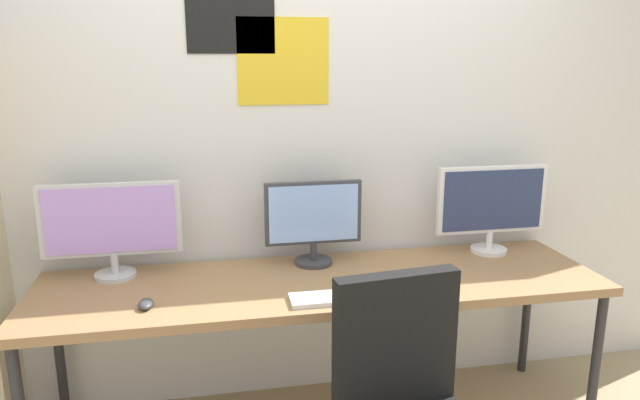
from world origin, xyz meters
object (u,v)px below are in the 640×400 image
Objects in this scene: monitor_center at (313,219)px; keyboard_main at (333,298)px; monitor_left at (111,225)px; computer_mouse at (146,304)px; desk at (322,290)px; monitor_right at (492,205)px.

monitor_center is 1.30× the size of keyboard_main.
monitor_center is (0.90, -0.00, -0.02)m from monitor_left.
monitor_left reaches higher than computer_mouse.
monitor_right is at bearing 13.27° from desk.
desk is at bearing -90.00° from monitor_center.
keyboard_main is 0.74m from computer_mouse.
monitor_right is at bearing 26.17° from keyboard_main.
monitor_left is at bearing 153.83° from keyboard_main.
monitor_center reaches higher than desk.
desk is 7.08× the size of keyboard_main.
monitor_left reaches higher than desk.
desk is 25.92× the size of computer_mouse.
monitor_right is 1.69m from computer_mouse.
monitor_right reaches higher than monitor_left.
keyboard_main is at bearing -90.00° from desk.
desk is 0.34m from monitor_center.
monitor_center is at bearing -0.01° from monitor_left.
monitor_left is at bearing 180.00° from monitor_right.
monitor_center is at bearing 90.00° from desk.
monitor_right reaches higher than desk.
computer_mouse is at bearing 174.54° from keyboard_main.
computer_mouse is (0.16, -0.37, -0.23)m from monitor_left.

